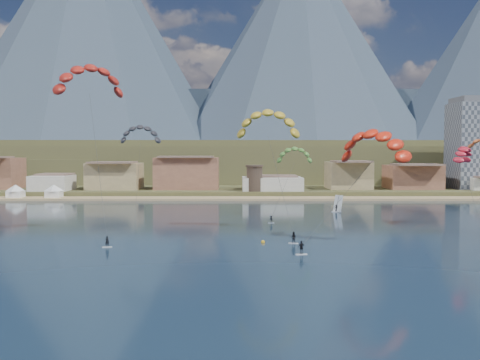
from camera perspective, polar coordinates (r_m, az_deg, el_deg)
The scene contains 15 objects.
ground at distance 68.40m, azimuth 0.08°, elevation -9.82°, with size 2400.00×2400.00×0.00m, color black.
beach at distance 173.34m, azimuth -0.08°, elevation -1.94°, with size 2200.00×12.00×0.90m.
land at distance 626.88m, azimuth -0.15°, elevation 1.61°, with size 2200.00×900.00×4.00m.
foothills at distance 300.08m, azimuth 4.16°, elevation 1.83°, with size 940.00×210.00×18.00m.
mountain_ridge at distance 900.65m, azimuth -1.11°, elevation 11.63°, with size 2060.00×480.00×400.00m.
town at distance 192.96m, azimuth -12.05°, elevation 0.80°, with size 400.00×24.00×12.00m.
watchtower at distance 180.99m, azimuth 1.50°, elevation 0.21°, with size 5.82×5.82×8.60m.
kitesurfer_red at distance 101.35m, azimuth -15.25°, elevation 10.33°, with size 13.57×16.24×31.70m.
kitesurfer_yellow at distance 105.04m, azimuth 2.92°, elevation 6.21°, with size 12.94×18.27×25.89m.
kitesurfer_orange at distance 93.64m, azimuth 13.62°, elevation 3.95°, with size 20.40×17.12×23.03m.
kitesurfer_green at distance 126.53m, azimuth 5.61°, elevation 2.80°, with size 10.80×12.35×18.41m.
distant_kite_dark at distance 131.84m, azimuth -10.21°, elevation 4.96°, with size 9.98×6.10×22.73m.
distant_kite_red at distance 117.65m, azimuth 21.93°, elevation 2.70°, with size 6.51×7.81×17.60m.
windsurfer at distance 139.91m, azimuth 9.96°, elevation -2.72°, with size 2.39×2.60×4.19m.
buoy at distance 92.18m, azimuth 2.38°, elevation -6.41°, with size 0.63×0.63×0.63m.
Camera 1 is at (-0.30, -66.69, 15.17)m, focal length 41.45 mm.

